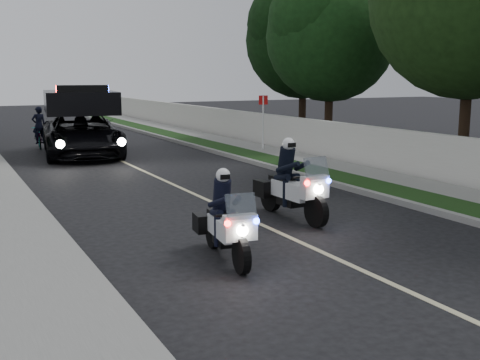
{
  "coord_description": "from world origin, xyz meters",
  "views": [
    {
      "loc": [
        -6.12,
        -7.03,
        3.22
      ],
      "look_at": [
        -0.43,
        3.95,
        1.0
      ],
      "focal_mm": 43.83,
      "sensor_mm": 36.0,
      "label": 1
    }
  ],
  "objects": [
    {
      "name": "curb_right",
      "position": [
        4.1,
        10.0,
        0.07
      ],
      "size": [
        0.2,
        60.0,
        0.15
      ],
      "primitive_type": "cube",
      "color": "gray",
      "rests_on": "ground"
    },
    {
      "name": "curb_left",
      "position": [
        -4.1,
        10.0,
        0.07
      ],
      "size": [
        0.2,
        60.0,
        0.15
      ],
      "primitive_type": "cube",
      "color": "gray",
      "rests_on": "ground"
    },
    {
      "name": "property_wall",
      "position": [
        7.1,
        10.0,
        0.75
      ],
      "size": [
        0.22,
        60.0,
        1.5
      ],
      "primitive_type": "cube",
      "color": "beige",
      "rests_on": "ground"
    },
    {
      "name": "bicycle",
      "position": [
        -2.1,
        20.17,
        0.0
      ],
      "size": [
        0.86,
        1.93,
        0.98
      ],
      "primitive_type": "imported",
      "rotation": [
        0.0,
        0.0,
        -0.11
      ],
      "color": "black",
      "rests_on": "ground"
    },
    {
      "name": "tree_right_c",
      "position": [
        10.15,
        17.62,
        0.0
      ],
      "size": [
        6.83,
        6.83,
        9.53
      ],
      "primitive_type": null,
      "rotation": [
        0.0,
        0.0,
        0.22
      ],
      "color": "black",
      "rests_on": "ground"
    },
    {
      "name": "cyclist",
      "position": [
        -2.1,
        20.17,
        0.0
      ],
      "size": [
        0.64,
        0.48,
        1.65
      ],
      "primitive_type": "imported",
      "rotation": [
        0.0,
        0.0,
        3.28
      ],
      "color": "black",
      "rests_on": "ground"
    },
    {
      "name": "police_moto_right",
      "position": [
        0.89,
        3.96,
        0.0
      ],
      "size": [
        0.86,
        2.2,
        1.84
      ],
      "primitive_type": null,
      "rotation": [
        0.0,
        0.0,
        0.05
      ],
      "color": "silver",
      "rests_on": "ground"
    },
    {
      "name": "tree_right_b",
      "position": [
        9.62,
        6.97,
        0.0
      ],
      "size": [
        8.78,
        8.78,
        11.13
      ],
      "primitive_type": null,
      "rotation": [
        0.0,
        0.0,
        -0.41
      ],
      "color": "#1F4216",
      "rests_on": "ground"
    },
    {
      "name": "tree_right_d",
      "position": [
        9.46,
        14.45,
        0.0
      ],
      "size": [
        6.75,
        6.75,
        9.47
      ],
      "primitive_type": null,
      "rotation": [
        0.0,
        0.0,
        0.21
      ],
      "color": "#163B13",
      "rests_on": "ground"
    },
    {
      "name": "ground",
      "position": [
        0.0,
        0.0,
        0.0
      ],
      "size": [
        120.0,
        120.0,
        0.0
      ],
      "primitive_type": "plane",
      "color": "black",
      "rests_on": "ground"
    },
    {
      "name": "sidewalk_right",
      "position": [
        6.1,
        10.0,
        0.08
      ],
      "size": [
        1.4,
        60.0,
        0.16
      ],
      "primitive_type": "cube",
      "color": "gray",
      "rests_on": "ground"
    },
    {
      "name": "sign_post",
      "position": [
        6.0,
        14.27,
        0.0
      ],
      "size": [
        0.5,
        0.5,
        2.47
      ],
      "primitive_type": null,
      "rotation": [
        0.0,
        0.0,
        -0.35
      ],
      "color": "red",
      "rests_on": "ground"
    },
    {
      "name": "police_suv",
      "position": [
        -0.96,
        16.75,
        0.0
      ],
      "size": [
        3.75,
        6.62,
        3.05
      ],
      "primitive_type": "imported",
      "rotation": [
        0.0,
        0.0,
        -0.14
      ],
      "color": "black",
      "rests_on": "ground"
    },
    {
      "name": "grass_verge",
      "position": [
        4.8,
        10.0,
        0.08
      ],
      "size": [
        1.2,
        60.0,
        0.16
      ],
      "primitive_type": "cube",
      "color": "#193814",
      "rests_on": "ground"
    },
    {
      "name": "lane_marking",
      "position": [
        0.0,
        10.0,
        0.0
      ],
      "size": [
        0.12,
        50.0,
        0.01
      ],
      "primitive_type": "cube",
      "color": "#BFB78C",
      "rests_on": "ground"
    },
    {
      "name": "police_moto_left",
      "position": [
        -1.76,
        1.94,
        0.0
      ],
      "size": [
        0.92,
        1.98,
        1.62
      ],
      "primitive_type": null,
      "rotation": [
        0.0,
        0.0,
        -0.13
      ],
      "color": "white",
      "rests_on": "ground"
    }
  ]
}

